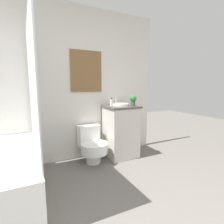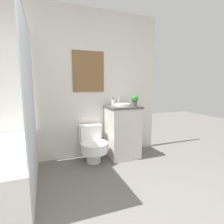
{
  "view_description": "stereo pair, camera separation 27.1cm",
  "coord_description": "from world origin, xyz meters",
  "px_view_note": "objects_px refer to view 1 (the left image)",
  "views": [
    {
      "loc": [
        -0.58,
        -0.49,
        1.24
      ],
      "look_at": [
        0.63,
        1.91,
        0.83
      ],
      "focal_mm": 28.0,
      "sensor_mm": 36.0,
      "label": 1
    },
    {
      "loc": [
        -0.34,
        -0.6,
        1.24
      ],
      "look_at": [
        0.63,
        1.91,
        0.83
      ],
      "focal_mm": 28.0,
      "sensor_mm": 36.0,
      "label": 2
    }
  ],
  "objects_px": {
    "toilet": "(92,145)",
    "potted_plant": "(133,100)",
    "sink": "(120,105)",
    "soap_bottle": "(111,102)"
  },
  "relations": [
    {
      "from": "soap_bottle",
      "to": "potted_plant",
      "type": "relative_size",
      "value": 0.73
    },
    {
      "from": "sink",
      "to": "toilet",
      "type": "bearing_deg",
      "value": -176.1
    },
    {
      "from": "toilet",
      "to": "potted_plant",
      "type": "bearing_deg",
      "value": -8.66
    },
    {
      "from": "toilet",
      "to": "potted_plant",
      "type": "distance_m",
      "value": 1.01
    },
    {
      "from": "toilet",
      "to": "potted_plant",
      "type": "relative_size",
      "value": 3.06
    },
    {
      "from": "potted_plant",
      "to": "soap_bottle",
      "type": "bearing_deg",
      "value": 148.0
    },
    {
      "from": "soap_bottle",
      "to": "potted_plant",
      "type": "xyz_separation_m",
      "value": [
        0.31,
        -0.19,
        0.05
      ]
    },
    {
      "from": "toilet",
      "to": "soap_bottle",
      "type": "distance_m",
      "value": 0.78
    },
    {
      "from": "sink",
      "to": "potted_plant",
      "type": "xyz_separation_m",
      "value": [
        0.16,
        -0.14,
        0.09
      ]
    },
    {
      "from": "toilet",
      "to": "potted_plant",
      "type": "height_order",
      "value": "potted_plant"
    }
  ]
}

